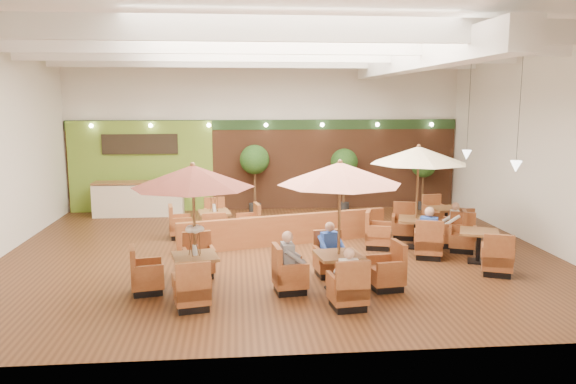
{
  "coord_description": "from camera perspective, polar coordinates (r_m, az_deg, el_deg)",
  "views": [
    {
      "loc": [
        -1.05,
        -14.15,
        3.91
      ],
      "look_at": [
        0.3,
        0.5,
        1.5
      ],
      "focal_mm": 35.0,
      "sensor_mm": 36.0,
      "label": 1
    }
  ],
  "objects": [
    {
      "name": "topiary_2",
      "position": [
        20.7,
        13.61,
        2.44
      ],
      "size": [
        0.89,
        0.89,
        2.06
      ],
      "color": "black",
      "rests_on": "ground"
    },
    {
      "name": "diner_2",
      "position": [
        11.51,
        0.21,
        -6.52
      ],
      "size": [
        0.35,
        0.42,
        0.83
      ],
      "rotation": [
        0.0,
        0.0,
        4.8
      ],
      "color": "slate",
      "rests_on": "ground"
    },
    {
      "name": "diner_4",
      "position": [
        15.69,
        16.42,
        -2.73
      ],
      "size": [
        0.35,
        0.4,
        0.76
      ],
      "rotation": [
        0.0,
        0.0,
        1.37
      ],
      "color": "white",
      "rests_on": "ground"
    },
    {
      "name": "topiary_1",
      "position": [
        19.94,
        5.73,
        2.78
      ],
      "size": [
        0.96,
        0.96,
        2.23
      ],
      "color": "black",
      "rests_on": "ground"
    },
    {
      "name": "diner_3",
      "position": [
        14.39,
        14.14,
        -3.54
      ],
      "size": [
        0.48,
        0.46,
        0.86
      ],
      "rotation": [
        0.0,
        0.0,
        -0.45
      ],
      "color": "#2A50B7",
      "rests_on": "ground"
    },
    {
      "name": "diner_1",
      "position": [
        12.6,
        4.34,
        -5.25
      ],
      "size": [
        0.42,
        0.38,
        0.77
      ],
      "rotation": [
        0.0,
        0.0,
        3.44
      ],
      "color": "#2A50B7",
      "rests_on": "ground"
    },
    {
      "name": "room",
      "position": [
        15.42,
        -0.44,
        8.26
      ],
      "size": [
        14.04,
        14.0,
        5.52
      ],
      "color": "#381E0F",
      "rests_on": "ground"
    },
    {
      "name": "table_5",
      "position": [
        17.43,
        15.75,
        -2.79
      ],
      "size": [
        0.95,
        2.6,
        0.95
      ],
      "rotation": [
        0.0,
        0.0,
        0.12
      ],
      "color": "brown",
      "rests_on": "ground"
    },
    {
      "name": "topiary_0",
      "position": [
        19.57,
        -3.41,
        3.04
      ],
      "size": [
        1.03,
        1.03,
        2.39
      ],
      "color": "black",
      "rests_on": "ground"
    },
    {
      "name": "booth_divider",
      "position": [
        15.34,
        -0.19,
        -3.87
      ],
      "size": [
        5.81,
        1.76,
        0.83
      ],
      "primitive_type": "cube",
      "rotation": [
        0.0,
        0.0,
        0.27
      ],
      "color": "brown",
      "rests_on": "ground"
    },
    {
      "name": "diner_0",
      "position": [
        10.71,
        6.14,
        -8.0
      ],
      "size": [
        0.36,
        0.29,
        0.73
      ],
      "rotation": [
        0.0,
        0.0,
        0.02
      ],
      "color": "white",
      "rests_on": "ground"
    },
    {
      "name": "table_2",
      "position": [
        15.15,
        13.04,
        1.36
      ],
      "size": [
        2.87,
        2.87,
        2.78
      ],
      "rotation": [
        0.0,
        0.0,
        -0.31
      ],
      "color": "brown",
      "rests_on": "ground"
    },
    {
      "name": "table_3",
      "position": [
        16.27,
        -7.47,
        -3.13
      ],
      "size": [
        2.65,
        2.65,
        1.54
      ],
      "rotation": [
        0.0,
        0.0,
        0.16
      ],
      "color": "brown",
      "rests_on": "ground"
    },
    {
      "name": "service_counter",
      "position": [
        19.82,
        -14.92,
        -0.68
      ],
      "size": [
        3.0,
        0.75,
        1.18
      ],
      "color": "beige",
      "rests_on": "ground"
    },
    {
      "name": "table_0",
      "position": [
        11.46,
        -9.9,
        -0.84
      ],
      "size": [
        2.61,
        2.73,
        2.69
      ],
      "rotation": [
        0.0,
        0.0,
        0.21
      ],
      "color": "brown",
      "rests_on": "ground"
    },
    {
      "name": "table_4",
      "position": [
        14.46,
        18.78,
        -5.32
      ],
      "size": [
        1.17,
        2.85,
        1.0
      ],
      "rotation": [
        0.0,
        0.0,
        -0.39
      ],
      "color": "brown",
      "rests_on": "ground"
    },
    {
      "name": "table_1",
      "position": [
        11.4,
        5.25,
        -1.1
      ],
      "size": [
        2.74,
        2.74,
        2.74
      ],
      "rotation": [
        0.0,
        0.0,
        0.12
      ],
      "color": "brown",
      "rests_on": "ground"
    }
  ]
}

